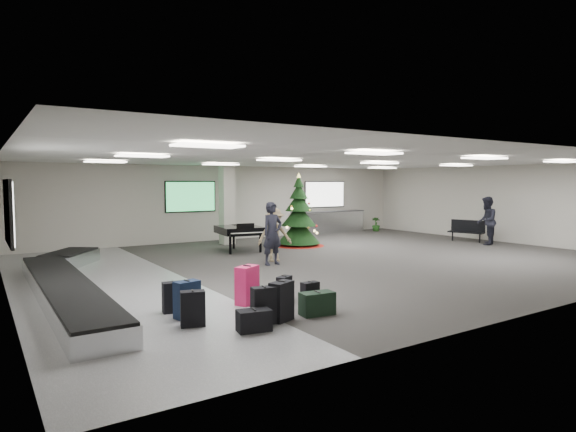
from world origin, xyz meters
TOP-DOWN VIEW (x-y plane):
  - ground at (0.00, 0.00)m, footprint 18.00×18.00m
  - room_envelope at (-0.38, 0.67)m, footprint 18.02×14.02m
  - baggage_carousel at (-7.84, -0.08)m, footprint 2.28×9.71m
  - service_counter at (5.00, 6.65)m, footprint 4.05×0.65m
  - suitcase_0 at (-4.96, -4.80)m, footprint 0.52×0.41m
  - suitcase_1 at (-5.33, -4.81)m, footprint 0.46×0.29m
  - pink_suitcase at (-4.91, -3.41)m, footprint 0.58×0.49m
  - suitcase_3 at (-4.17, -3.66)m, footprint 0.41×0.34m
  - navy_suitcase at (-6.32, -3.71)m, footprint 0.49×0.35m
  - suitcase_5 at (-6.43, -4.26)m, footprint 0.46×0.34m
  - green_duffel at (-4.18, -4.83)m, footprint 0.68×0.40m
  - suitcase_7 at (-3.99, -4.34)m, footprint 0.36×0.20m
  - suitcase_8 at (-6.40, -3.21)m, footprint 0.43×0.28m
  - black_duffel at (-5.67, -5.07)m, footprint 0.61×0.41m
  - christmas_tree at (1.11, 3.54)m, footprint 2.01×2.01m
  - grand_piano at (-1.52, 3.46)m, footprint 1.67×2.03m
  - bench at (7.83, 0.77)m, footprint 0.89×1.50m
  - traveler_a at (-2.04, 0.34)m, footprint 0.74×0.53m
  - traveler_b at (-1.64, 0.86)m, footprint 1.22×0.91m
  - traveler_bench at (7.55, -0.31)m, footprint 1.17×1.09m
  - potted_plant_left at (3.42, 6.40)m, footprint 0.52×0.53m
  - potted_plant_right at (7.62, 6.07)m, footprint 0.57×0.57m

SIDE VIEW (x-z plane):
  - ground at x=0.00m, z-range 0.00..0.00m
  - black_duffel at x=-5.67m, z-range -0.01..0.38m
  - baggage_carousel at x=-7.84m, z-range 0.00..0.43m
  - green_duffel at x=-4.18m, z-range -0.01..0.44m
  - suitcase_7 at x=-3.99m, z-range -0.01..0.52m
  - suitcase_3 at x=-4.17m, z-range -0.01..0.55m
  - suitcase_8 at x=-6.40m, z-range -0.01..0.60m
  - suitcase_5 at x=-6.43m, z-range -0.01..0.63m
  - suitcase_1 at x=-5.33m, z-range -0.01..0.67m
  - navy_suitcase at x=-6.32m, z-range -0.01..0.70m
  - suitcase_0 at x=-4.96m, z-range -0.01..0.72m
  - potted_plant_right at x=7.62m, z-range 0.00..0.71m
  - potted_plant_left at x=3.42m, z-range 0.00..0.75m
  - pink_suitcase at x=-4.91m, z-range -0.01..0.80m
  - bench at x=7.83m, z-range 0.06..0.96m
  - service_counter at x=5.00m, z-range 0.01..1.09m
  - grand_piano at x=-1.52m, z-range 0.22..1.28m
  - traveler_b at x=-1.64m, z-range 0.00..1.67m
  - traveler_a at x=-2.04m, z-range 0.00..1.90m
  - traveler_bench at x=7.55m, z-range 0.00..1.93m
  - christmas_tree at x=1.11m, z-range -0.45..2.41m
  - room_envelope at x=-0.38m, z-range 0.73..3.94m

